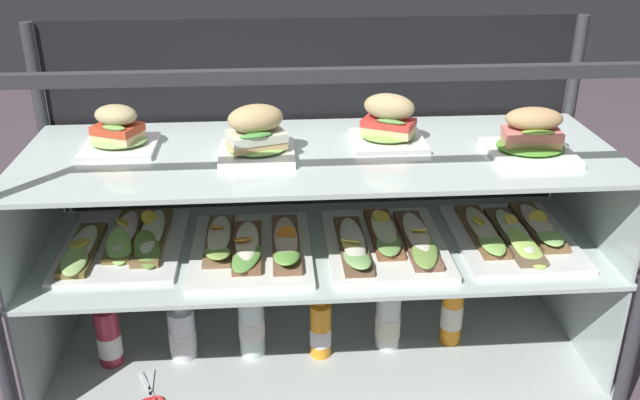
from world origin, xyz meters
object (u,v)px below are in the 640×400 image
(juice_bottle_front_right_end, at_px, (388,320))
(kitchen_scissors, at_px, (151,398))
(plated_roll_sandwich_near_right_corner, at_px, (531,139))
(open_sandwich_tray_near_left_corner, at_px, (123,242))
(juice_bottle_tucked_behind, at_px, (452,313))
(plated_roll_sandwich_mid_right, at_px, (256,136))
(plated_roll_sandwich_right_of_center, at_px, (118,133))
(open_sandwich_tray_center, at_px, (252,247))
(juice_bottle_front_second, at_px, (319,329))
(juice_bottle_front_middle, at_px, (109,337))
(juice_bottle_front_fourth, at_px, (182,333))
(juice_bottle_back_center, at_px, (252,323))
(open_sandwich_tray_mid_left, at_px, (386,242))
(plated_roll_sandwich_mid_left, at_px, (388,125))
(open_sandwich_tray_far_left, at_px, (513,235))

(juice_bottle_front_right_end, distance_m, kitchen_scissors, 0.64)
(plated_roll_sandwich_near_right_corner, distance_m, open_sandwich_tray_near_left_corner, 1.02)
(juice_bottle_tucked_behind, bearing_deg, kitchen_scissors, -166.83)
(plated_roll_sandwich_mid_right, height_order, juice_bottle_front_right_end, plated_roll_sandwich_mid_right)
(plated_roll_sandwich_right_of_center, height_order, open_sandwich_tray_center, plated_roll_sandwich_right_of_center)
(plated_roll_sandwich_mid_right, xyz_separation_m, juice_bottle_front_second, (0.15, 0.01, -0.54))
(juice_bottle_front_middle, xyz_separation_m, juice_bottle_front_right_end, (0.74, 0.02, 0.00))
(juice_bottle_front_fourth, relative_size, juice_bottle_front_right_end, 0.89)
(juice_bottle_back_center, relative_size, juice_bottle_front_second, 0.99)
(juice_bottle_front_second, relative_size, juice_bottle_front_right_end, 1.04)
(juice_bottle_front_second, distance_m, juice_bottle_tucked_behind, 0.37)
(plated_roll_sandwich_right_of_center, bearing_deg, open_sandwich_tray_center, -14.76)
(juice_bottle_front_middle, bearing_deg, open_sandwich_tray_mid_left, -1.54)
(plated_roll_sandwich_mid_left, bearing_deg, juice_bottle_back_center, -173.41)
(plated_roll_sandwich_near_right_corner, bearing_deg, open_sandwich_tray_center, 177.17)
(plated_roll_sandwich_right_of_center, xyz_separation_m, juice_bottle_front_right_end, (0.66, -0.04, -0.53))
(plated_roll_sandwich_mid_left, bearing_deg, open_sandwich_tray_near_left_corner, -177.61)
(kitchen_scissors, bearing_deg, juice_bottle_back_center, 35.61)
(juice_bottle_tucked_behind, bearing_deg, plated_roll_sandwich_mid_left, 170.45)
(juice_bottle_back_center, bearing_deg, plated_roll_sandwich_mid_right, -42.47)
(plated_roll_sandwich_mid_left, xyz_separation_m, juice_bottle_front_fourth, (-0.54, -0.05, -0.55))
(plated_roll_sandwich_mid_right, relative_size, juice_bottle_front_fourth, 0.93)
(plated_roll_sandwich_right_of_center, bearing_deg, open_sandwich_tray_mid_left, -7.45)
(juice_bottle_front_second, bearing_deg, open_sandwich_tray_far_left, 0.64)
(open_sandwich_tray_mid_left, height_order, juice_bottle_back_center, open_sandwich_tray_mid_left)
(plated_roll_sandwich_mid_right, distance_m, juice_bottle_tucked_behind, 0.74)
(plated_roll_sandwich_right_of_center, xyz_separation_m, open_sandwich_tray_far_left, (0.97, -0.07, -0.27))
(open_sandwich_tray_center, relative_size, juice_bottle_front_second, 1.74)
(juice_bottle_back_center, xyz_separation_m, juice_bottle_front_second, (0.18, -0.03, -0.01))
(plated_roll_sandwich_near_right_corner, distance_m, open_sandwich_tray_mid_left, 0.43)
(open_sandwich_tray_near_left_corner, distance_m, juice_bottle_tucked_behind, 0.89)
(open_sandwich_tray_near_left_corner, xyz_separation_m, open_sandwich_tray_far_left, (0.99, -0.03, 0.00))
(plated_roll_sandwich_mid_right, xyz_separation_m, juice_bottle_front_middle, (-0.40, 0.01, -0.55))
(open_sandwich_tray_far_left, bearing_deg, open_sandwich_tray_mid_left, -176.81)
(open_sandwich_tray_near_left_corner, xyz_separation_m, kitchen_scissors, (0.06, -0.19, -0.34))
(juice_bottle_front_fourth, height_order, juice_bottle_back_center, juice_bottle_back_center)
(juice_bottle_front_middle, bearing_deg, juice_bottle_tucked_behind, 1.71)
(juice_bottle_front_middle, bearing_deg, open_sandwich_tray_near_left_corner, 27.55)
(open_sandwich_tray_far_left, height_order, juice_bottle_front_fourth, open_sandwich_tray_far_left)
(open_sandwich_tray_mid_left, height_order, juice_bottle_front_middle, open_sandwich_tray_mid_left)
(open_sandwich_tray_mid_left, bearing_deg, open_sandwich_tray_near_left_corner, 175.54)
(plated_roll_sandwich_near_right_corner, relative_size, juice_bottle_front_fourth, 1.02)
(plated_roll_sandwich_mid_left, bearing_deg, open_sandwich_tray_mid_left, -96.12)
(plated_roll_sandwich_mid_right, bearing_deg, open_sandwich_tray_mid_left, -1.43)
(plated_roll_sandwich_right_of_center, relative_size, plated_roll_sandwich_near_right_corner, 0.91)
(plated_roll_sandwich_near_right_corner, xyz_separation_m, juice_bottle_front_second, (-0.49, 0.04, -0.54))
(plated_roll_sandwich_mid_right, xyz_separation_m, juice_bottle_tucked_behind, (0.51, 0.04, -0.53))
(plated_roll_sandwich_mid_right, height_order, open_sandwich_tray_mid_left, plated_roll_sandwich_mid_right)
(juice_bottle_front_fourth, height_order, kitchen_scissors, juice_bottle_front_fourth)
(juice_bottle_front_fourth, bearing_deg, juice_bottle_tucked_behind, 1.02)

